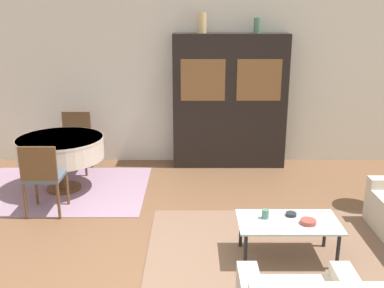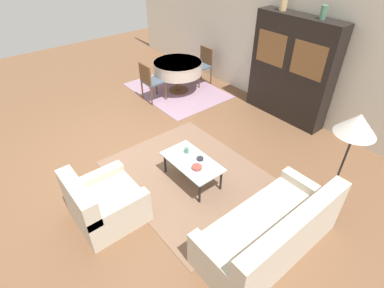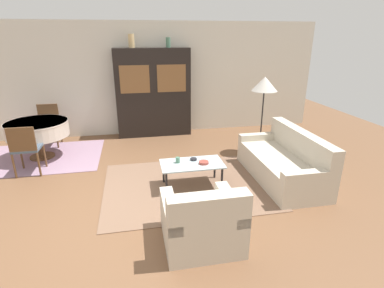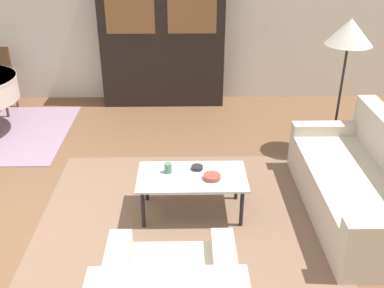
% 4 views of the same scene
% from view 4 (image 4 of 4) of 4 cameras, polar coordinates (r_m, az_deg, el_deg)
% --- Properties ---
extents(ground_plane, '(14.00, 14.00, 0.00)m').
position_cam_4_polar(ground_plane, '(4.18, -16.21, -12.43)').
color(ground_plane, brown).
extents(wall_back, '(10.00, 0.06, 2.70)m').
position_cam_4_polar(wall_back, '(6.92, -10.45, 16.43)').
color(wall_back, beige).
rests_on(wall_back, ground_plane).
extents(area_rug, '(2.71, 2.16, 0.01)m').
position_cam_4_polar(area_rug, '(4.44, -1.11, -8.41)').
color(area_rug, brown).
rests_on(area_rug, ground_plane).
extents(couch, '(0.88, 1.92, 0.85)m').
position_cam_4_polar(couch, '(4.55, 20.96, -5.06)').
color(couch, beige).
rests_on(couch, ground_plane).
extents(coffee_table, '(1.02, 0.56, 0.41)m').
position_cam_4_polar(coffee_table, '(4.21, 0.00, -4.53)').
color(coffee_table, black).
rests_on(coffee_table, area_rug).
extents(display_cabinet, '(1.78, 0.39, 2.10)m').
position_cam_4_polar(display_cabinet, '(6.67, -3.79, 13.79)').
color(display_cabinet, black).
rests_on(display_cabinet, ground_plane).
extents(floor_lamp, '(0.51, 0.51, 1.61)m').
position_cam_4_polar(floor_lamp, '(5.25, 19.35, 12.83)').
color(floor_lamp, black).
rests_on(floor_lamp, ground_plane).
extents(cup, '(0.07, 0.07, 0.10)m').
position_cam_4_polar(cup, '(4.22, -3.06, -3.06)').
color(cup, '#4C7A60').
rests_on(cup, coffee_table).
extents(bowl, '(0.16, 0.16, 0.04)m').
position_cam_4_polar(bowl, '(4.14, 2.56, -4.19)').
color(bowl, '#9E4238').
rests_on(bowl, coffee_table).
extents(bowl_small, '(0.11, 0.11, 0.03)m').
position_cam_4_polar(bowl_small, '(4.29, 0.65, -3.01)').
color(bowl_small, '#232328').
rests_on(bowl_small, coffee_table).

